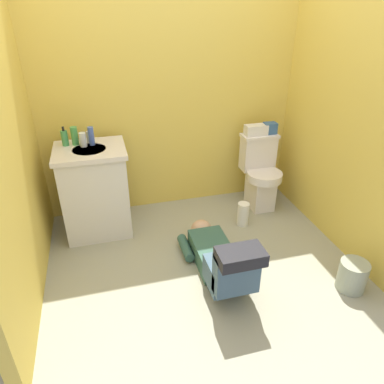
% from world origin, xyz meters
% --- Properties ---
extents(ground_plane, '(2.95, 2.94, 0.04)m').
position_xyz_m(ground_plane, '(0.00, 0.00, -0.02)').
color(ground_plane, gray).
extents(wall_back, '(2.61, 0.08, 2.40)m').
position_xyz_m(wall_back, '(0.00, 1.01, 1.20)').
color(wall_back, '#E2C04C').
rests_on(wall_back, ground_plane).
extents(wall_left, '(0.08, 1.94, 2.40)m').
position_xyz_m(wall_left, '(-1.27, 0.00, 1.20)').
color(wall_left, '#E2C04C').
rests_on(wall_left, ground_plane).
extents(wall_right, '(0.08, 1.94, 2.40)m').
position_xyz_m(wall_right, '(1.27, 0.00, 1.20)').
color(wall_right, '#E2C04C').
rests_on(wall_right, ground_plane).
extents(toilet, '(0.36, 0.46, 0.75)m').
position_xyz_m(toilet, '(0.85, 0.67, 0.37)').
color(toilet, silver).
rests_on(toilet, ground_plane).
extents(vanity_cabinet, '(0.60, 0.52, 0.82)m').
position_xyz_m(vanity_cabinet, '(-0.78, 0.63, 0.42)').
color(vanity_cabinet, silver).
rests_on(vanity_cabinet, ground_plane).
extents(faucet, '(0.02, 0.02, 0.10)m').
position_xyz_m(faucet, '(-0.78, 0.77, 0.87)').
color(faucet, silver).
rests_on(faucet, vanity_cabinet).
extents(person_plumber, '(0.39, 1.06, 0.52)m').
position_xyz_m(person_plumber, '(0.09, -0.29, 0.18)').
color(person_plumber, '#33594C').
rests_on(person_plumber, ground_plane).
extents(tissue_box, '(0.22, 0.11, 0.10)m').
position_xyz_m(tissue_box, '(0.81, 0.76, 0.80)').
color(tissue_box, silver).
rests_on(tissue_box, toilet).
extents(toiletry_bag, '(0.12, 0.09, 0.11)m').
position_xyz_m(toiletry_bag, '(0.96, 0.76, 0.81)').
color(toiletry_bag, '#33598C').
rests_on(toiletry_bag, toilet).
extents(soap_dispenser, '(0.06, 0.06, 0.17)m').
position_xyz_m(soap_dispenser, '(-0.97, 0.75, 0.89)').
color(soap_dispenser, '#419251').
rests_on(soap_dispenser, vanity_cabinet).
extents(bottle_green, '(0.06, 0.06, 0.16)m').
position_xyz_m(bottle_green, '(-0.89, 0.75, 0.90)').
color(bottle_green, '#479D4F').
rests_on(bottle_green, vanity_cabinet).
extents(bottle_clear, '(0.06, 0.06, 0.12)m').
position_xyz_m(bottle_clear, '(-0.82, 0.69, 0.88)').
color(bottle_clear, silver).
rests_on(bottle_clear, vanity_cabinet).
extents(bottle_blue, '(0.05, 0.05, 0.16)m').
position_xyz_m(bottle_blue, '(-0.75, 0.71, 0.90)').
color(bottle_blue, '#4762B6').
rests_on(bottle_blue, vanity_cabinet).
extents(trash_can, '(0.21, 0.21, 0.24)m').
position_xyz_m(trash_can, '(1.01, -0.67, 0.12)').
color(trash_can, gray).
rests_on(trash_can, ground_plane).
extents(paper_towel_roll, '(0.11, 0.11, 0.23)m').
position_xyz_m(paper_towel_roll, '(0.55, 0.35, 0.12)').
color(paper_towel_roll, white).
rests_on(paper_towel_roll, ground_plane).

